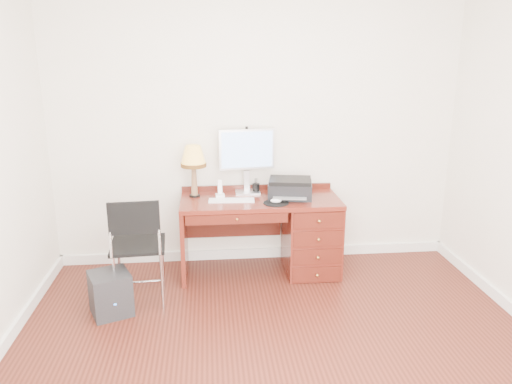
{
  "coord_description": "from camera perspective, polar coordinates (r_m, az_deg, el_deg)",
  "views": [
    {
      "loc": [
        -0.47,
        -3.1,
        2.11
      ],
      "look_at": [
        -0.06,
        1.2,
        0.87
      ],
      "focal_mm": 35.0,
      "sensor_mm": 36.0,
      "label": 1
    }
  ],
  "objects": [
    {
      "name": "pen_cup",
      "position": [
        4.9,
        -0.0,
        0.46
      ],
      "size": [
        0.07,
        0.07,
        0.09
      ],
      "primitive_type": "cylinder",
      "color": "black",
      "rests_on": "desk"
    },
    {
      "name": "keyboard",
      "position": [
        4.64,
        -2.81,
        -0.96
      ],
      "size": [
        0.43,
        0.14,
        0.02
      ],
      "primitive_type": "cube",
      "rotation": [
        0.0,
        0.0,
        -0.06
      ],
      "color": "white",
      "rests_on": "desk"
    },
    {
      "name": "desk",
      "position": [
        4.87,
        4.24,
        -4.41
      ],
      "size": [
        1.5,
        0.67,
        0.75
      ],
      "color": "maroon",
      "rests_on": "ground"
    },
    {
      "name": "chair",
      "position": [
        4.29,
        -13.52,
        -5.36
      ],
      "size": [
        0.48,
        0.48,
        0.95
      ],
      "rotation": [
        0.0,
        0.0,
        0.07
      ],
      "color": "black",
      "rests_on": "ground"
    },
    {
      "name": "phone",
      "position": [
        4.73,
        -4.13,
        -0.08
      ],
      "size": [
        0.09,
        0.09,
        0.17
      ],
      "rotation": [
        0.0,
        0.0,
        0.06
      ],
      "color": "white",
      "rests_on": "desk"
    },
    {
      "name": "monitor",
      "position": [
        4.84,
        -1.01,
        4.49
      ],
      "size": [
        0.54,
        0.2,
        0.63
      ],
      "rotation": [
        0.0,
        0.0,
        0.12
      ],
      "color": "silver",
      "rests_on": "desk"
    },
    {
      "name": "equipment_box",
      "position": [
        4.35,
        -16.29,
        -11.06
      ],
      "size": [
        0.4,
        0.4,
        0.36
      ],
      "primitive_type": "cube",
      "rotation": [
        0.0,
        0.0,
        0.39
      ],
      "color": "black",
      "rests_on": "ground"
    },
    {
      "name": "printer",
      "position": [
        4.75,
        3.91,
        0.44
      ],
      "size": [
        0.46,
        0.38,
        0.18
      ],
      "rotation": [
        0.0,
        0.0,
        -0.18
      ],
      "color": "black",
      "rests_on": "desk"
    },
    {
      "name": "leg_lamp",
      "position": [
        4.73,
        -7.17,
        3.72
      ],
      "size": [
        0.24,
        0.24,
        0.5
      ],
      "color": "black",
      "rests_on": "desk"
    },
    {
      "name": "room_shell",
      "position": [
        4.28,
        1.56,
        -12.73
      ],
      "size": [
        4.0,
        4.0,
        4.0
      ],
      "color": "white",
      "rests_on": "ground"
    },
    {
      "name": "ground",
      "position": [
        3.78,
        2.78,
        -17.97
      ],
      "size": [
        4.0,
        4.0,
        0.0
      ],
      "primitive_type": "plane",
      "color": "#3B140D",
      "rests_on": "ground"
    },
    {
      "name": "mouse_pad",
      "position": [
        4.57,
        2.31,
        -1.14
      ],
      "size": [
        0.23,
        0.23,
        0.05
      ],
      "color": "black",
      "rests_on": "desk"
    }
  ]
}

